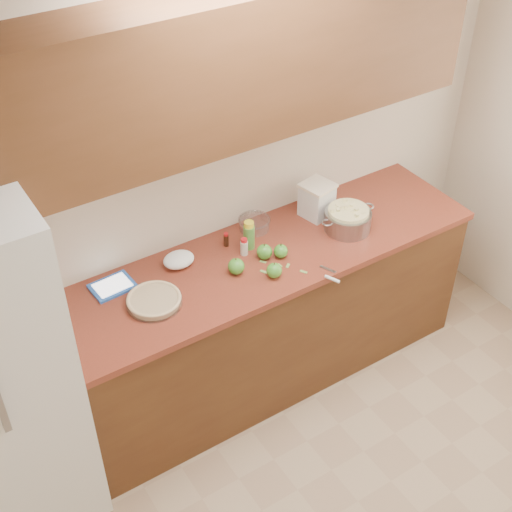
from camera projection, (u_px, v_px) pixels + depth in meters
room_shell at (468, 393)px, 2.59m from camera, size 3.60×3.60×3.60m
counter_run at (252, 322)px, 4.09m from camera, size 2.64×0.68×0.92m
upper_cabinets at (233, 67)px, 3.26m from camera, size 2.60×0.34×0.70m
pie at (154, 301)px, 3.51m from camera, size 0.28×0.28×0.04m
colander at (348, 219)px, 3.98m from camera, size 0.35×0.26×0.13m
flour_canister at (317, 199)px, 4.06m from camera, size 0.20×0.20×0.21m
tablet at (112, 286)px, 3.62m from camera, size 0.22×0.18×0.02m
paring_knife at (332, 277)px, 3.67m from camera, size 0.09×0.17×0.02m
lemon_bottle at (249, 235)px, 3.83m from camera, size 0.06×0.06×0.17m
cinnamon_shaker at (244, 247)px, 3.81m from camera, size 0.04×0.04×0.10m
vanilla_bottle at (226, 240)px, 3.87m from camera, size 0.03×0.03×0.08m
mixing_bowl at (254, 223)px, 3.99m from camera, size 0.18×0.18×0.07m
paper_towel at (179, 260)px, 3.74m from camera, size 0.20×0.18×0.07m
apple_left at (236, 266)px, 3.69m from camera, size 0.09×0.09×0.10m
apple_center at (264, 252)px, 3.78m from camera, size 0.08×0.08×0.10m
apple_front at (274, 271)px, 3.66m from camera, size 0.08×0.08×0.09m
apple_extra at (281, 251)px, 3.79m from camera, size 0.08×0.08×0.09m
peel_a at (264, 272)px, 3.72m from camera, size 0.03×0.04×0.00m
peel_b at (280, 265)px, 3.76m from camera, size 0.01×0.03×0.00m
peel_c at (263, 262)px, 3.78m from camera, size 0.03×0.04×0.00m
peel_d at (304, 272)px, 3.72m from camera, size 0.03×0.04×0.00m
peel_e at (288, 266)px, 3.76m from camera, size 0.04×0.03×0.00m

